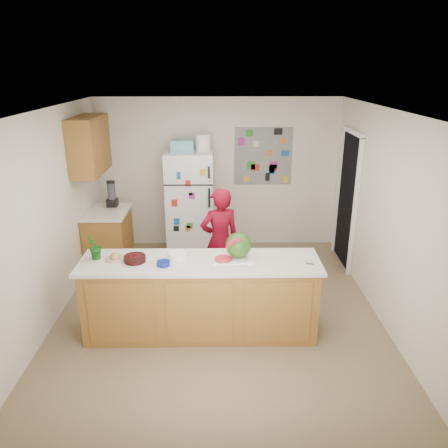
{
  "coord_description": "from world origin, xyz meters",
  "views": [
    {
      "loc": [
        0.01,
        -4.92,
        2.96
      ],
      "look_at": [
        0.08,
        0.2,
        1.1
      ],
      "focal_mm": 35.0,
      "sensor_mm": 36.0,
      "label": 1
    }
  ],
  "objects_px": {
    "refrigerator": "(190,203)",
    "cherry_bowl": "(135,259)",
    "watermelon": "(238,245)",
    "person": "(220,241)"
  },
  "relations": [
    {
      "from": "person",
      "to": "cherry_bowl",
      "type": "height_order",
      "value": "person"
    },
    {
      "from": "watermelon",
      "to": "refrigerator",
      "type": "bearing_deg",
      "value": 106.41
    },
    {
      "from": "person",
      "to": "watermelon",
      "type": "relative_size",
      "value": 5.13
    },
    {
      "from": "refrigerator",
      "to": "cherry_bowl",
      "type": "height_order",
      "value": "refrigerator"
    },
    {
      "from": "refrigerator",
      "to": "cherry_bowl",
      "type": "relative_size",
      "value": 7.1
    },
    {
      "from": "refrigerator",
      "to": "watermelon",
      "type": "relative_size",
      "value": 5.93
    },
    {
      "from": "refrigerator",
      "to": "person",
      "type": "bearing_deg",
      "value": -70.55
    },
    {
      "from": "refrigerator",
      "to": "watermelon",
      "type": "bearing_deg",
      "value": -73.59
    },
    {
      "from": "person",
      "to": "watermelon",
      "type": "height_order",
      "value": "person"
    },
    {
      "from": "watermelon",
      "to": "person",
      "type": "bearing_deg",
      "value": 102.0
    }
  ]
}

